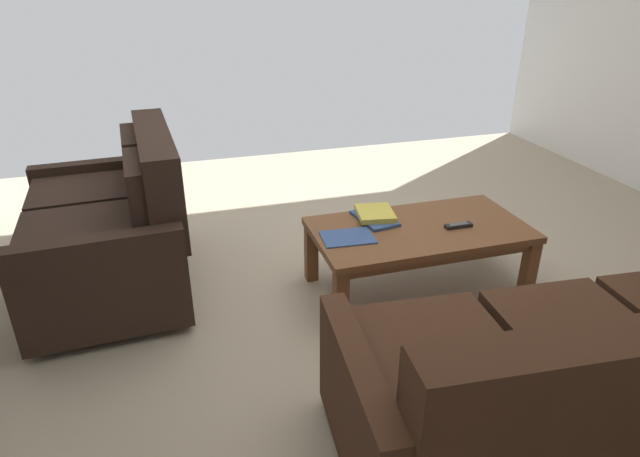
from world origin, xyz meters
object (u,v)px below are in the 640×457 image
at_px(sofa_main, 592,381).
at_px(coffee_table, 419,236).
at_px(loveseat_near, 114,227).
at_px(book_stack, 375,215).
at_px(loose_magazine, 348,237).
at_px(tv_remote, 458,226).

xyz_separation_m(sofa_main, coffee_table, (0.08, -1.28, 0.00)).
bearing_deg(loveseat_near, book_stack, 165.97).
height_order(loveseat_near, book_stack, loveseat_near).
height_order(sofa_main, coffee_table, sofa_main).
relative_size(sofa_main, coffee_table, 1.59).
xyz_separation_m(loveseat_near, loose_magazine, (-1.22, 0.55, 0.02)).
xyz_separation_m(loveseat_near, tv_remote, (-1.87, 0.60, 0.03)).
bearing_deg(loose_magazine, loveseat_near, 70.01).
relative_size(sofa_main, tv_remote, 12.10).
height_order(coffee_table, tv_remote, tv_remote).
height_order(sofa_main, loveseat_near, loveseat_near).
distance_m(sofa_main, book_stack, 1.48).
distance_m(book_stack, tv_remote, 0.47).
relative_size(coffee_table, loose_magazine, 4.33).
height_order(loveseat_near, coffee_table, loveseat_near).
height_order(sofa_main, book_stack, sofa_main).
relative_size(sofa_main, loose_magazine, 6.89).
distance_m(loveseat_near, loose_magazine, 1.34).
bearing_deg(tv_remote, sofa_main, 84.20).
distance_m(sofa_main, loose_magazine, 1.37).
bearing_deg(book_stack, loveseat_near, -14.03).
bearing_deg(sofa_main, loose_magazine, -67.59).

